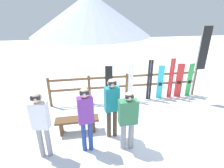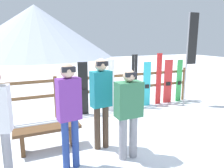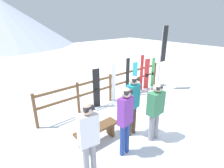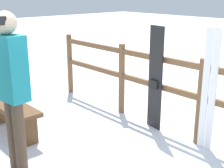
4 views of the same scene
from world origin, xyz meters
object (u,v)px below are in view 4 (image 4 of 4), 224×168
Objects in this scene: bench at (10,111)px; person_teal at (11,81)px; ski_pair_white at (209,91)px; snowboard_black_stripe at (155,79)px.

person_teal reaches higher than bench.
person_teal is 1.15× the size of ski_pair_white.
person_teal is at bearing -118.23° from ski_pair_white.
bench is 0.83× the size of snowboard_black_stripe.
bench is 2.13m from snowboard_black_stripe.
person_teal is at bearing -96.68° from snowboard_black_stripe.
person_teal reaches higher than ski_pair_white.
bench is 0.71× the size of person_teal.
ski_pair_white reaches higher than bench.
person_teal is at bearing -20.45° from bench.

